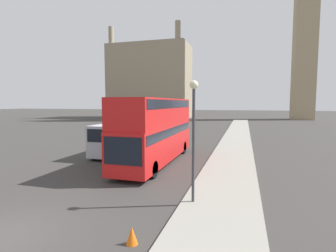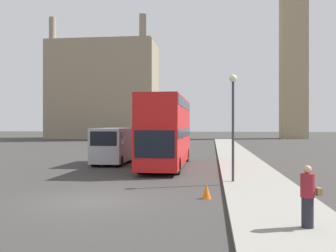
{
  "view_description": "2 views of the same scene",
  "coord_description": "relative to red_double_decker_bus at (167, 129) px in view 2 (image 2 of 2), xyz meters",
  "views": [
    {
      "loc": [
        7.47,
        -6.09,
        4.29
      ],
      "look_at": [
        2.3,
        11.59,
        2.65
      ],
      "focal_mm": 28.0,
      "sensor_mm": 36.0,
      "label": 1
    },
    {
      "loc": [
        4.49,
        -13.4,
        2.8
      ],
      "look_at": [
        0.56,
        19.97,
        2.73
      ],
      "focal_mm": 40.0,
      "sensor_mm": 36.0,
      "label": 2
    }
  ],
  "objects": [
    {
      "name": "ground_plane",
      "position": [
        -1.48,
        -11.54,
        -2.54
      ],
      "size": [
        300.0,
        300.0,
        0.0
      ],
      "primitive_type": "plane",
      "color": "#383533"
    },
    {
      "name": "street_lamp",
      "position": [
        4.0,
        -7.08,
        0.98
      ],
      "size": [
        0.36,
        0.36,
        5.04
      ],
      "color": "#38383D",
      "rests_on": "sidewalk_strip"
    },
    {
      "name": "parked_sedan",
      "position": [
        -4.13,
        19.77,
        -1.87
      ],
      "size": [
        1.82,
        4.79,
        1.47
      ],
      "color": "silver",
      "rests_on": "ground_plane"
    },
    {
      "name": "traffic_cone",
      "position": [
        2.81,
        -10.63,
        -2.27
      ],
      "size": [
        0.36,
        0.36,
        0.55
      ],
      "color": "orange",
      "rests_on": "ground_plane"
    },
    {
      "name": "red_double_decker_bus",
      "position": [
        0.0,
        0.0,
        0.0
      ],
      "size": [
        2.48,
        11.03,
        4.58
      ],
      "color": "red",
      "rests_on": "ground_plane"
    },
    {
      "name": "pedestrian",
      "position": [
        5.48,
        -14.93,
        -1.59
      ],
      "size": [
        0.52,
        0.36,
        1.61
      ],
      "color": "#23232D",
      "rests_on": "sidewalk_strip"
    },
    {
      "name": "building_block_distant",
      "position": [
        -19.95,
        52.88,
        7.66
      ],
      "size": [
        21.96,
        11.65,
        24.78
      ],
      "color": "gray",
      "rests_on": "ground_plane"
    },
    {
      "name": "white_van",
      "position": [
        -4.05,
        1.3,
        -1.16
      ],
      "size": [
        2.14,
        5.1,
        2.59
      ],
      "color": "#B2B7BC",
      "rests_on": "ground_plane"
    },
    {
      "name": "sidewalk_strip",
      "position": [
        5.15,
        -11.54,
        -2.47
      ],
      "size": [
        3.24,
        120.0,
        0.15
      ],
      "color": "gray",
      "rests_on": "ground_plane"
    }
  ]
}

